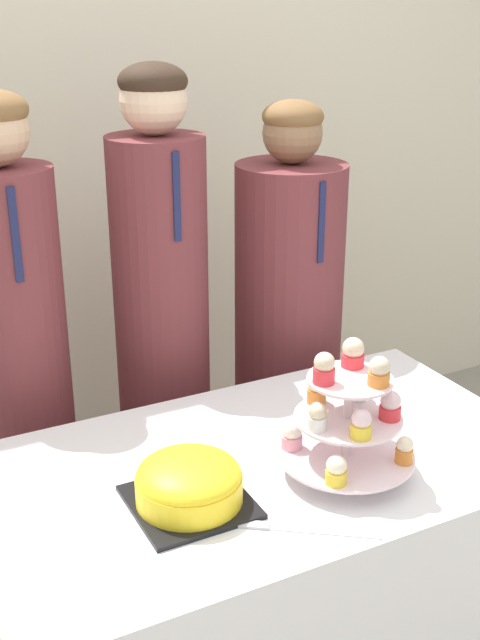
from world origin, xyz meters
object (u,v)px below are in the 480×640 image
at_px(student_0, 22,392).
at_px(student_1, 163,354).
at_px(cake_knife, 274,527).
at_px(cupcake_stand, 348,415).
at_px(student_2, 287,353).
at_px(round_cake, 189,482).

bearing_deg(student_0, student_1, 0.00).
xyz_separation_m(cake_knife, cupcake_stand, (0.23, 0.10, 0.13)).
height_order(cake_knife, student_2, student_2).
bearing_deg(round_cake, student_0, 104.16).
bearing_deg(round_cake, cake_knife, -52.53).
bearing_deg(student_1, student_0, -180.00).
height_order(round_cake, student_1, student_1).
distance_m(round_cake, cake_knife, 0.19).
bearing_deg(cake_knife, student_2, 93.26).
bearing_deg(student_1, round_cake, -108.01).
bearing_deg(round_cake, cupcake_stand, -7.04).
relative_size(cupcake_stand, student_1, 0.19).
xyz_separation_m(cake_knife, student_0, (-0.28, 0.82, -0.02)).
xyz_separation_m(cake_knife, student_2, (0.51, 0.82, -0.07)).
height_order(cake_knife, student_1, student_1).
bearing_deg(round_cake, student_1, 71.99).
distance_m(round_cake, student_1, 0.72).
distance_m(cake_knife, student_0, 0.87).
relative_size(round_cake, student_1, 0.15).
distance_m(round_cake, cupcake_stand, 0.35).
bearing_deg(round_cake, student_2, 47.59).
height_order(cupcake_stand, student_2, student_2).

